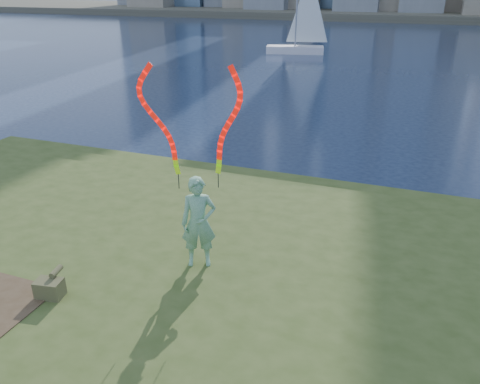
% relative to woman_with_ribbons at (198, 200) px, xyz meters
% --- Properties ---
extents(ground, '(320.00, 320.00, 0.00)m').
position_rel_woman_with_ribbons_xyz_m(ground, '(-1.45, -0.00, -2.19)').
color(ground, '#192640').
rests_on(ground, ground).
extents(grassy_knoll, '(20.00, 18.00, 0.80)m').
position_rel_woman_with_ribbons_xyz_m(grassy_knoll, '(-1.45, -2.30, -1.85)').
color(grassy_knoll, '#3C4C1B').
rests_on(grassy_knoll, ground).
extents(far_shore, '(320.00, 40.00, 1.20)m').
position_rel_woman_with_ribbons_xyz_m(far_shore, '(-1.45, 95.00, -1.59)').
color(far_shore, '#4E4939').
rests_on(far_shore, ground).
extents(woman_with_ribbons, '(1.96, 0.91, 4.21)m').
position_rel_woman_with_ribbons_xyz_m(woman_with_ribbons, '(0.00, 0.00, 0.00)').
color(woman_with_ribbons, '#217531').
rests_on(woman_with_ribbons, grassy_knoll).
extents(canvas_bag, '(0.52, 0.58, 0.45)m').
position_rel_woman_with_ribbons_xyz_m(canvas_bag, '(-2.05, -1.93, -1.21)').
color(canvas_bag, '#444124').
rests_on(canvas_bag, grassy_knoll).
extents(sailboat, '(5.49, 2.80, 8.26)m').
position_rel_woman_with_ribbons_xyz_m(sailboat, '(-6.96, 35.97, -0.77)').
color(sailboat, white).
rests_on(sailboat, ground).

